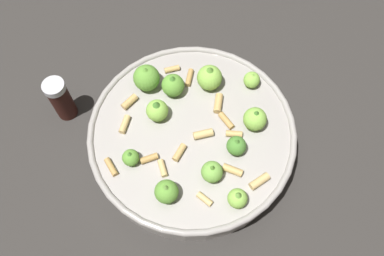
% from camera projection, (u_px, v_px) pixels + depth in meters
% --- Properties ---
extents(ground_plane, '(2.40, 2.40, 0.00)m').
position_uv_depth(ground_plane, '(192.00, 146.00, 0.69)').
color(ground_plane, '#2D2B28').
extents(cooking_pan, '(0.33, 0.33, 0.11)m').
position_uv_depth(cooking_pan, '(192.00, 136.00, 0.66)').
color(cooking_pan, '#9E9993').
rests_on(cooking_pan, ground).
extents(pepper_shaker, '(0.04, 0.04, 0.09)m').
position_uv_depth(pepper_shaker, '(61.00, 99.00, 0.68)').
color(pepper_shaker, '#33140F').
rests_on(pepper_shaker, ground).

